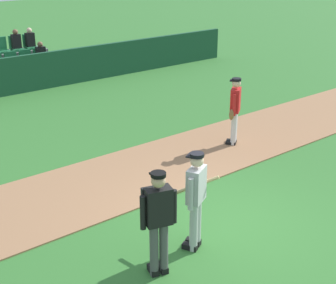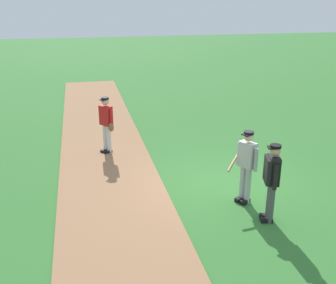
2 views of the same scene
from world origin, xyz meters
name	(u,v)px [view 2 (image 2 of 2)]	position (x,y,z in m)	size (l,w,h in m)	color
ground_plane	(222,185)	(0.00, 0.00, 0.00)	(80.00, 80.00, 0.00)	#33702D
infield_dirt_path	(113,195)	(0.00, 2.81, 0.01)	(28.00, 2.65, 0.03)	#9E704C
batter_grey_jersey	(246,164)	(-0.97, -0.20, 0.97)	(0.74, 0.70, 1.76)	#B2B2B2
umpire_home_plate	(272,179)	(-1.89, -0.38, 1.00)	(0.57, 0.39, 1.76)	#4C4C4C
runner_red_jersey	(106,123)	(2.92, 2.70, 0.96)	(0.61, 0.47, 1.76)	silver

